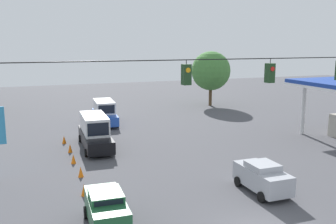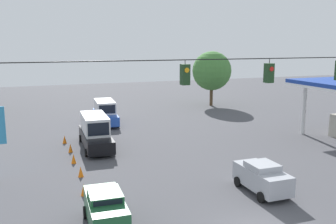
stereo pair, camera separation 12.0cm
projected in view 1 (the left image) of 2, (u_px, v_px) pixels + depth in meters
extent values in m
cylinder|color=black|center=(270.00, 58.00, 16.32)|extent=(23.40, 0.04, 0.04)
cube|color=#1E3D1E|center=(270.00, 73.00, 16.43)|extent=(0.32, 0.36, 0.85)
cylinder|color=black|center=(270.00, 61.00, 16.34)|extent=(0.03, 0.03, 0.21)
cylinder|color=red|center=(273.00, 69.00, 16.22)|extent=(0.20, 0.02, 0.20)
cube|color=#1E3D1E|center=(186.00, 75.00, 15.04)|extent=(0.32, 0.36, 0.84)
cylinder|color=black|center=(186.00, 62.00, 14.95)|extent=(0.03, 0.03, 0.17)
cylinder|color=orange|center=(188.00, 70.00, 14.83)|extent=(0.20, 0.02, 0.20)
cube|color=#A8AAB2|center=(262.00, 178.00, 22.71)|extent=(1.80, 4.02, 1.17)
cube|color=#A8AAB2|center=(263.00, 166.00, 22.57)|extent=(1.64, 1.77, 0.36)
cube|color=black|center=(254.00, 162.00, 23.39)|extent=(1.41, 0.03, 0.25)
cylinder|color=black|center=(262.00, 178.00, 24.31)|extent=(0.22, 0.64, 0.64)
cylinder|color=black|center=(238.00, 182.00, 23.71)|extent=(0.22, 0.64, 0.64)
cylinder|color=black|center=(287.00, 193.00, 21.91)|extent=(0.22, 0.64, 0.64)
cylinder|color=black|center=(262.00, 197.00, 21.31)|extent=(0.22, 0.64, 0.64)
cube|color=black|center=(95.00, 139.00, 32.39)|extent=(2.40, 7.47, 1.00)
cube|color=silver|center=(94.00, 124.00, 32.51)|extent=(2.14, 4.80, 1.52)
cube|color=black|center=(98.00, 129.00, 30.29)|extent=(1.73, 0.08, 1.06)
cylinder|color=black|center=(86.00, 153.00, 29.90)|extent=(0.24, 0.65, 0.64)
cylinder|color=black|center=(113.00, 150.00, 30.58)|extent=(0.24, 0.65, 0.64)
cylinder|color=black|center=(80.00, 139.00, 34.38)|extent=(0.24, 0.65, 0.64)
cylinder|color=black|center=(104.00, 137.00, 35.06)|extent=(0.24, 0.65, 0.64)
cube|color=#234CB2|center=(105.00, 117.00, 41.91)|extent=(2.59, 6.79, 1.00)
cube|color=silver|center=(104.00, 106.00, 42.02)|extent=(2.26, 4.39, 1.31)
cube|color=black|center=(107.00, 109.00, 40.00)|extent=(1.73, 0.13, 0.92)
cylinder|color=black|center=(97.00, 126.00, 39.66)|extent=(0.26, 0.65, 0.64)
cylinder|color=black|center=(118.00, 125.00, 40.27)|extent=(0.26, 0.65, 0.64)
cylinder|color=black|center=(93.00, 118.00, 43.73)|extent=(0.26, 0.65, 0.64)
cylinder|color=black|center=(112.00, 117.00, 44.35)|extent=(0.26, 0.65, 0.64)
cube|color=#236038|center=(106.00, 210.00, 18.28)|extent=(1.89, 4.24, 1.20)
cube|color=#236038|center=(106.00, 195.00, 18.14)|extent=(1.65, 1.90, 0.36)
cube|color=black|center=(109.00, 203.00, 17.27)|extent=(1.36, 0.08, 0.25)
cylinder|color=black|center=(86.00, 212.00, 19.39)|extent=(0.25, 0.65, 0.64)
cylinder|color=black|center=(119.00, 208.00, 19.91)|extent=(0.25, 0.65, 0.64)
cone|color=orange|center=(95.00, 211.00, 19.49)|extent=(0.37, 0.37, 0.73)
cone|color=orange|center=(84.00, 190.00, 22.27)|extent=(0.37, 0.37, 0.73)
cone|color=orange|center=(81.00, 172.00, 25.37)|extent=(0.37, 0.37, 0.73)
cone|color=orange|center=(73.00, 159.00, 28.20)|extent=(0.37, 0.37, 0.73)
cone|color=orange|center=(70.00, 148.00, 31.06)|extent=(0.37, 0.37, 0.73)
cone|color=orange|center=(64.00, 140.00, 33.84)|extent=(0.37, 0.37, 0.73)
cylinder|color=silver|center=(303.00, 109.00, 37.04)|extent=(0.36, 0.36, 5.15)
cylinder|color=#4C3823|center=(210.00, 94.00, 54.19)|extent=(0.45, 0.45, 3.51)
sphere|color=#427A38|center=(211.00, 71.00, 53.60)|extent=(5.59, 5.59, 5.59)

